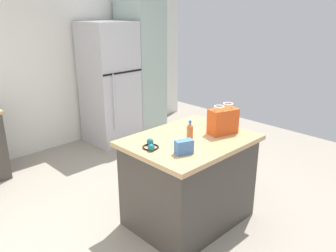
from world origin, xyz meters
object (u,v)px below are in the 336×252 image
Objects in this scene: small_box at (184,147)px; refrigerator at (109,84)px; kitchen_island at (189,180)px; ear_defenders at (151,145)px; shopping_bag at (223,121)px; tall_cabinet at (141,68)px; bottle at (190,133)px.

refrigerator is at bearing 67.73° from small_box.
ear_defenders reaches higher than kitchen_island.
shopping_bag is 2.04× the size of small_box.
tall_cabinet is 14.44× the size of small_box.
kitchen_island is at bearing 34.02° from small_box.
small_box is 0.32m from ear_defenders.
bottle is at bearing -121.22° from tall_cabinet.
refrigerator is 2.59m from bottle.
small_box is (-1.06, -2.60, 0.02)m from refrigerator.
bottle is at bearing -108.70° from refrigerator.
bottle reaches higher than small_box.
refrigerator is at bearing 62.82° from ear_defenders.
ear_defenders is at bearing -128.62° from tall_cabinet.
small_box reaches higher than ear_defenders.
bottle is 0.39m from ear_defenders.
refrigerator is 8.91× the size of bottle.
kitchen_island is 2.86m from tall_cabinet.
kitchen_island is at bearing -107.60° from refrigerator.
small_box is at bearing -112.27° from refrigerator.
refrigerator is at bearing 72.40° from kitchen_island.
shopping_bag is (0.34, -0.13, 0.58)m from kitchen_island.
ear_defenders is at bearing 111.87° from small_box.
tall_cabinet is at bearing 56.48° from small_box.
tall_cabinet is at bearing 66.83° from shopping_bag.
shopping_bag is 1.49× the size of ear_defenders.
kitchen_island is at bearing -11.91° from ear_defenders.
bottle is (0.23, 0.14, 0.03)m from small_box.
tall_cabinet reaches higher than kitchen_island.
tall_cabinet reaches higher than bottle.
small_box is at bearing -148.33° from bottle.
refrigerator reaches higher than small_box.
shopping_bag is at bearing -99.51° from refrigerator.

